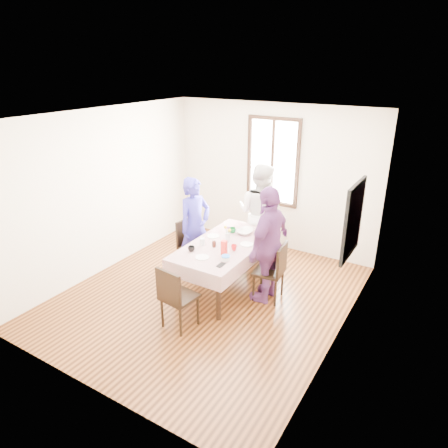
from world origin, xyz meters
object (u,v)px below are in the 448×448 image
Objects in this scene: chair_far at (260,235)px; person_left at (194,227)px; person_right at (269,245)px; dining_table at (226,266)px; chair_right at (269,271)px; chair_left at (194,247)px; chair_near at (179,296)px; person_far at (260,213)px.

person_left is at bearing 62.56° from chair_far.
chair_far is 0.55× the size of person_left.
person_right is at bearing 128.09° from chair_far.
dining_table is 0.72m from chair_right.
chair_right and chair_far have the same top height.
chair_far is 1.30m from person_left.
chair_left reaches higher than dining_table.
chair_left is (-0.72, 0.16, 0.08)m from dining_table.
person_left reaches higher than chair_left.
chair_right reaches higher than dining_table.
chair_left is at bearing -91.87° from person_right.
chair_far is at bearing 154.69° from chair_left.
person_left is at bearing 166.86° from dining_table.
chair_right is 0.55× the size of person_left.
chair_far and chair_near have the same top height.
person_right reaches higher than chair_near.
chair_far is at bearing -18.59° from person_left.
person_left is (-1.41, 0.11, 0.38)m from chair_right.
person_right reaches higher than chair_left.
chair_right is 1.47m from person_left.
person_right reaches higher than dining_table.
chair_right is at bearing 92.52° from person_right.
chair_left is 1.44m from chair_right.
chair_near is at bearing 96.63° from chair_far.
chair_left and chair_near have the same top height.
person_left is at bearing -91.93° from person_right.
person_right is (0.70, -1.12, -0.00)m from person_far.
chair_far is at bearing -146.02° from person_right.
person_far reaches higher than person_right.
dining_table is at bearing -83.03° from person_right.
person_far is (-0.72, 1.12, 0.43)m from chair_right.
chair_near is (0.00, -2.39, 0.00)m from chair_far.
chair_left is at bearing 79.31° from chair_right.
chair_near reaches higher than dining_table.
person_far is (0.00, -0.02, 0.43)m from chair_far.
chair_far reaches higher than dining_table.
chair_near is at bearing 37.32° from chair_left.
chair_right and chair_near have the same top height.
person_left is at bearing 99.48° from chair_left.
chair_left is 0.51× the size of person_right.
dining_table is 1.91× the size of chair_left.
chair_near is at bearing -137.32° from person_left.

